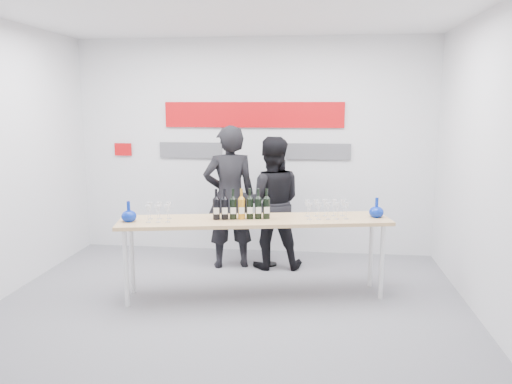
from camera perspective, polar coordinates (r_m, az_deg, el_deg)
ground at (r=5.45m, az=-2.89°, el=-12.60°), size 5.00×5.00×0.00m
back_wall at (r=7.04m, az=-0.27°, el=5.16°), size 5.00×0.04×3.00m
signage at (r=6.99m, az=-0.76°, el=7.64°), size 3.38×0.02×0.79m
tasting_table at (r=5.40m, az=-0.12°, el=-3.76°), size 2.97×1.13×0.87m
wine_bottles at (r=5.35m, az=-1.67°, el=-1.37°), size 0.62×0.19×0.33m
decanter_left at (r=5.42m, az=-14.34°, el=-2.15°), size 0.16×0.16×0.21m
decanter_right at (r=5.61m, az=13.62°, el=-1.71°), size 0.16×0.16×0.21m
glasses_left at (r=5.39m, az=-11.07°, el=-2.26°), size 0.29×0.26×0.18m
glasses_right at (r=5.48m, az=8.06°, el=-1.97°), size 0.49×0.30×0.18m
presenter_left at (r=6.39m, az=-3.04°, el=-0.61°), size 0.77×0.62×1.84m
presenter_right at (r=6.39m, az=1.73°, el=-1.25°), size 0.89×0.73×1.70m
mic_stand at (r=6.52m, az=1.59°, el=-4.26°), size 0.19×0.19×1.60m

